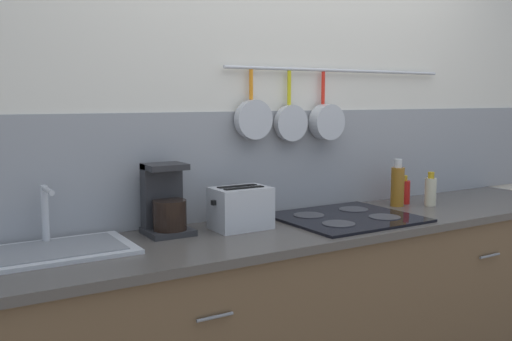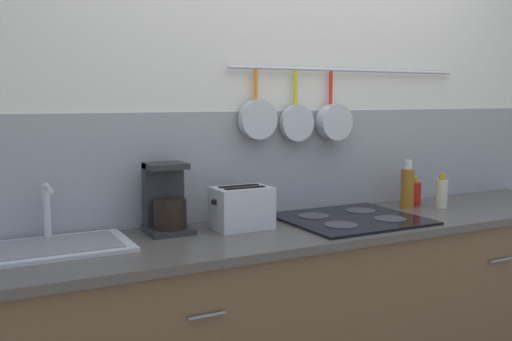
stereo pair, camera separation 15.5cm
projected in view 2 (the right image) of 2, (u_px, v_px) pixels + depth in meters
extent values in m
cube|color=silver|center=(296.00, 138.00, 2.81)|extent=(7.20, 0.06, 2.60)
cube|color=gray|center=(296.00, 161.00, 2.82)|extent=(7.20, 0.07, 0.49)
cylinder|color=#B7BABF|center=(351.00, 70.00, 2.85)|extent=(1.35, 0.02, 0.02)
cylinder|color=orange|center=(256.00, 85.00, 2.61)|extent=(0.02, 0.02, 0.14)
cylinder|color=#B7BABF|center=(258.00, 120.00, 2.61)|extent=(0.18, 0.04, 0.18)
cylinder|color=gold|center=(295.00, 88.00, 2.71)|extent=(0.02, 0.02, 0.16)
cylinder|color=#B7BABF|center=(297.00, 123.00, 2.72)|extent=(0.17, 0.04, 0.17)
cylinder|color=red|center=(331.00, 88.00, 2.80)|extent=(0.02, 0.02, 0.16)
cylinder|color=#B7BABF|center=(334.00, 122.00, 2.80)|extent=(0.18, 0.07, 0.18)
cube|color=brown|center=(333.00, 327.00, 2.62)|extent=(2.97, 0.56, 0.90)
cylinder|color=slate|center=(207.00, 316.00, 1.98)|extent=(0.14, 0.01, 0.01)
cylinder|color=slate|center=(501.00, 260.00, 2.67)|extent=(0.14, 0.01, 0.01)
cube|color=#4C4742|center=(335.00, 227.00, 2.56)|extent=(3.01, 0.60, 0.03)
cube|color=#B7BABF|center=(53.00, 248.00, 2.10)|extent=(0.55, 0.35, 0.01)
cube|color=slate|center=(53.00, 245.00, 2.10)|extent=(0.47, 0.28, 0.00)
cylinder|color=#B7BABF|center=(47.00, 213.00, 2.20)|extent=(0.03, 0.03, 0.23)
cylinder|color=#B7BABF|center=(48.00, 188.00, 2.13)|extent=(0.02, 0.14, 0.02)
cube|color=#262628|center=(169.00, 230.00, 2.36)|extent=(0.18, 0.18, 0.02)
cube|color=#262628|center=(163.00, 196.00, 2.40)|extent=(0.16, 0.06, 0.29)
cylinder|color=black|center=(170.00, 214.00, 2.33)|extent=(0.14, 0.14, 0.12)
cube|color=#262628|center=(166.00, 166.00, 2.34)|extent=(0.16, 0.14, 0.02)
cube|color=#B7BABF|center=(242.00, 208.00, 2.44)|extent=(0.24, 0.17, 0.18)
cube|color=black|center=(245.00, 188.00, 2.40)|extent=(0.18, 0.03, 0.00)
cube|color=black|center=(239.00, 186.00, 2.45)|extent=(0.18, 0.03, 0.00)
cube|color=black|center=(214.00, 202.00, 2.37)|extent=(0.02, 0.02, 0.02)
cube|color=black|center=(351.00, 219.00, 2.61)|extent=(0.61, 0.54, 0.01)
cylinder|color=#38383D|center=(341.00, 225.00, 2.46)|extent=(0.14, 0.14, 0.00)
cylinder|color=#38383D|center=(390.00, 219.00, 2.58)|extent=(0.14, 0.14, 0.00)
cylinder|color=#38383D|center=(313.00, 216.00, 2.65)|extent=(0.14, 0.14, 0.00)
cylinder|color=#38383D|center=(360.00, 210.00, 2.77)|extent=(0.14, 0.14, 0.00)
cylinder|color=#8C5919|center=(407.00, 188.00, 2.90)|extent=(0.07, 0.07, 0.20)
cylinder|color=beige|center=(408.00, 164.00, 2.88)|extent=(0.04, 0.04, 0.04)
cylinder|color=red|center=(414.00, 194.00, 2.97)|extent=(0.07, 0.07, 0.12)
cylinder|color=#B28C19|center=(415.00, 179.00, 2.96)|extent=(0.04, 0.04, 0.03)
cylinder|color=#BFB799|center=(442.00, 194.00, 2.90)|extent=(0.06, 0.06, 0.14)
cylinder|color=#B28C19|center=(442.00, 177.00, 2.89)|extent=(0.03, 0.03, 0.03)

